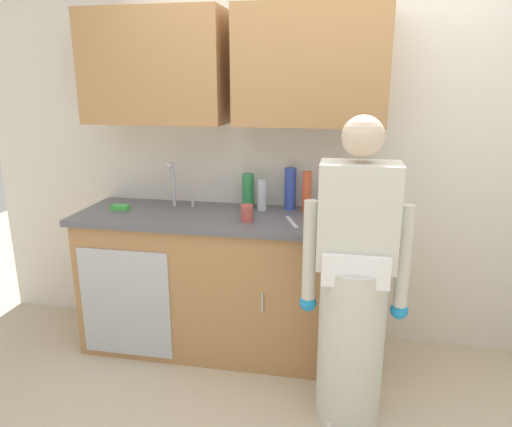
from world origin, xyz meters
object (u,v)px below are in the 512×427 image
at_px(sponge, 120,207).
at_px(knife_on_counter, 292,222).
at_px(bottle_water_short, 359,199).
at_px(bottle_water_tall, 262,195).
at_px(bottle_cleaner_spray, 307,192).
at_px(person_at_sink, 353,301).
at_px(cup_by_sink, 247,213).
at_px(bottle_soap, 290,189).
at_px(sink, 173,214).
at_px(bottle_dish_liquid, 248,191).

bearing_deg(sponge, knife_on_counter, -4.36).
relative_size(bottle_water_short, bottle_water_tall, 0.88).
relative_size(bottle_cleaner_spray, knife_on_counter, 1.11).
distance_m(person_at_sink, bottle_cleaner_spray, 0.91).
distance_m(bottle_water_tall, bottle_cleaner_spray, 0.29).
relative_size(cup_by_sink, knife_on_counter, 0.44).
xyz_separation_m(bottle_water_tall, bottle_cleaner_spray, (0.29, 0.02, 0.03)).
distance_m(bottle_water_tall, sponge, 0.95).
bearing_deg(bottle_soap, cup_by_sink, -123.06).
distance_m(knife_on_counter, sponge, 1.16).
height_order(sink, bottle_water_short, sink).
bearing_deg(bottle_soap, bottle_cleaner_spray, -21.41).
bearing_deg(bottle_soap, sponge, -168.39).
bearing_deg(bottle_cleaner_spray, sponge, -171.44).
distance_m(sink, knife_on_counter, 0.81).
height_order(sink, bottle_cleaner_spray, sink).
relative_size(bottle_water_short, bottle_cleaner_spray, 0.69).
xyz_separation_m(bottle_cleaner_spray, knife_on_counter, (-0.06, -0.27, -0.13)).
bearing_deg(knife_on_counter, bottle_cleaner_spray, 146.99).
relative_size(sink, cup_by_sink, 4.79).
distance_m(bottle_dish_liquid, knife_on_counter, 0.46).
distance_m(sink, sponge, 0.36).
xyz_separation_m(bottle_soap, sponge, (-1.11, -0.23, -0.12)).
height_order(person_at_sink, bottle_dish_liquid, person_at_sink).
height_order(bottle_water_short, sponge, bottle_water_short).
xyz_separation_m(bottle_soap, bottle_dish_liquid, (-0.28, -0.02, -0.02)).
bearing_deg(bottle_dish_liquid, person_at_sink, -48.03).
distance_m(bottle_soap, sponge, 1.14).
distance_m(person_at_sink, bottle_water_tall, 1.02).
height_order(bottle_water_short, bottle_water_tall, bottle_water_tall).
relative_size(sink, knife_on_counter, 2.08).
distance_m(bottle_water_short, sponge, 1.58).
bearing_deg(sponge, bottle_dish_liquid, 13.88).
height_order(bottle_water_short, bottle_soap, bottle_soap).
bearing_deg(knife_on_counter, bottle_water_short, 107.44).
xyz_separation_m(person_at_sink, cup_by_sink, (-0.65, 0.47, 0.30)).
bearing_deg(cup_by_sink, bottle_soap, 56.94).
relative_size(bottle_soap, bottle_dish_liquid, 1.19).
bearing_deg(bottle_dish_liquid, bottle_water_tall, -21.62).
xyz_separation_m(sink, bottle_cleaner_spray, (0.86, 0.17, 0.15)).
relative_size(bottle_water_short, sponge, 1.67).
height_order(bottle_water_short, knife_on_counter, bottle_water_short).
relative_size(bottle_water_tall, sponge, 1.89).
bearing_deg(knife_on_counter, bottle_soap, 168.85).
xyz_separation_m(sink, bottle_dish_liquid, (0.47, 0.19, 0.13)).
distance_m(person_at_sink, sponge, 1.66).
height_order(bottle_dish_liquid, knife_on_counter, bottle_dish_liquid).
xyz_separation_m(bottle_soap, knife_on_counter, (0.05, -0.32, -0.14)).
relative_size(person_at_sink, knife_on_counter, 6.75).
xyz_separation_m(sink, cup_by_sink, (0.53, -0.13, 0.07)).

